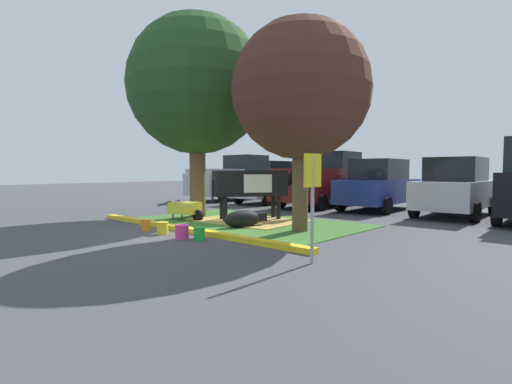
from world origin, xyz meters
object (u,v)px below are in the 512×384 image
Objects in this scene: bucket_pink at (182,232)px; calf_lying at (243,219)px; pickup_truck_black at (236,179)px; cow_holstein at (253,184)px; bucket_orange at (146,225)px; sedan_blue at (379,185)px; person_handler at (298,194)px; parking_sign at (313,186)px; hatchback_white at (272,183)px; shade_tree_left at (197,86)px; bucket_green at (199,233)px; pickup_truck_maroon at (324,181)px; sedan_silver at (456,188)px; bucket_yellow at (162,228)px; shade_tree_right at (301,90)px; wheelbarrow at (185,208)px.

calf_lying is at bearing 95.36° from bucket_pink.
cow_holstein is at bearing -40.31° from pickup_truck_black.
bucket_orange is at bearing -56.45° from pickup_truck_black.
sedan_blue is at bearing 0.07° from pickup_truck_black.
sedan_blue is at bearing 84.43° from calf_lying.
person_handler is 0.82× the size of parking_sign.
pickup_truck_black is 1.23× the size of hatchback_white.
hatchback_white is 5.34m from sedan_blue.
shade_tree_left is at bearing 136.59° from bucket_pink.
bucket_orange is at bearing -179.60° from parking_sign.
cow_holstein is 3.82m from bucket_green.
bucket_pink is at bearing -84.64° from calf_lying.
pickup_truck_maroon is (-5.60, 9.07, -0.20)m from parking_sign.
hatchback_white is at bearing 137.84° from person_handler.
person_handler is at bearing 90.97° from bucket_pink.
sedan_silver is at bearing 91.49° from parking_sign.
person_handler is at bearing 45.37° from cow_holstein.
calf_lying is at bearing 72.45° from bucket_yellow.
shade_tree_left is 1.23× the size of pickup_truck_black.
shade_tree_left reaches higher than bucket_yellow.
bucket_pink is 0.08× the size of sedan_silver.
calf_lying is at bearing -42.84° from pickup_truck_black.
calf_lying is 3.96× the size of bucket_pink.
bucket_green is at bearing 178.58° from parking_sign.
parking_sign is at bearing -58.32° from pickup_truck_maroon.
hatchback_white is at bearing 106.61° from shade_tree_left.
bucket_orange is (-0.58, -3.48, -1.00)m from cow_holstein.
person_handler is at bearing -31.10° from pickup_truck_black.
parking_sign is 6.17× the size of bucket_orange.
person_handler is (0.13, 2.35, 0.58)m from calf_lying.
shade_tree_right is at bearing 129.80° from parking_sign.
person_handler is 4.46m from bucket_green.
bucket_pink is at bearing -38.08° from wheelbarrow.
bucket_yellow is (-0.68, -2.16, -0.08)m from calf_lying.
pickup_truck_black reaches higher than hatchback_white.
person_handler is 5.11× the size of bucket_green.
wheelbarrow reaches higher than bucket_orange.
parking_sign is 5.52× the size of bucket_pink.
person_handler is 4.64m from sedan_blue.
person_handler is at bearing 128.94° from parking_sign.
sedan_silver is (5.90, 7.04, 0.60)m from wheelbarrow.
person_handler is 3.60m from wheelbarrow.
cow_holstein is 9.55× the size of bucket_orange.
sedan_silver reaches higher than bucket_green.
shade_tree_right is 1.21× the size of sedan_silver.
bucket_orange is 9.39m from sedan_blue.
bucket_pink is at bearing -61.34° from hatchback_white.
bucket_orange is (1.41, -2.84, -4.25)m from shade_tree_left.
cow_holstein is at bearing 45.01° from wheelbarrow.
parking_sign is at bearing -50.20° from shade_tree_right.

